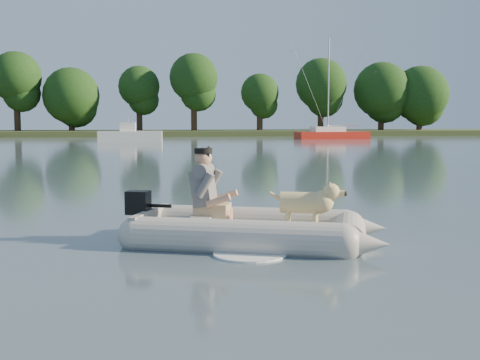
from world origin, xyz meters
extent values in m
plane|color=slate|center=(0.00, 0.00, 0.00)|extent=(160.00, 160.00, 0.00)
cube|color=#47512D|center=(0.00, 62.00, 0.25)|extent=(160.00, 12.00, 0.70)
cylinder|color=#332316|center=(-15.65, 61.01, 2.12)|extent=(0.70, 0.70, 4.24)
sphere|color=#214D19|center=(-15.65, 61.01, 6.48)|extent=(5.55, 5.55, 5.55)
cylinder|color=#332316|center=(-9.90, 61.33, 1.47)|extent=(0.70, 0.70, 2.94)
sphere|color=#214D19|center=(-9.90, 61.33, 4.49)|extent=(6.27, 6.27, 6.27)
cylinder|color=#332316|center=(-2.42, 61.95, 1.84)|extent=(0.70, 0.70, 3.67)
sphere|color=#214D19|center=(-2.42, 61.95, 5.61)|extent=(4.69, 4.69, 4.69)
cylinder|color=#332316|center=(3.70, 60.15, 2.15)|extent=(0.70, 0.70, 4.29)
sphere|color=#214D19|center=(3.70, 60.15, 6.56)|extent=(5.43, 5.43, 5.43)
cylinder|color=#332316|center=(11.30, 60.43, 1.61)|extent=(0.70, 0.70, 3.21)
sphere|color=#214D19|center=(11.30, 60.43, 4.91)|extent=(4.41, 4.41, 4.41)
cylinder|color=#332316|center=(18.70, 61.04, 1.97)|extent=(0.70, 0.70, 3.94)
sphere|color=#214D19|center=(18.70, 61.04, 6.02)|extent=(6.03, 6.03, 6.03)
cylinder|color=#332316|center=(26.27, 61.31, 1.76)|extent=(0.70, 0.70, 3.52)
sphere|color=#214D19|center=(26.27, 61.31, 5.37)|extent=(6.68, 6.68, 6.68)
cylinder|color=#332316|center=(31.05, 61.08, 1.61)|extent=(0.70, 0.70, 3.21)
sphere|color=#214D19|center=(31.05, 61.08, 4.91)|extent=(6.79, 6.79, 6.79)
cube|color=#B32014|center=(15.77, 46.68, 0.26)|extent=(7.07, 2.81, 0.86)
cube|color=white|center=(15.34, 46.63, 0.90)|extent=(3.16, 1.87, 0.52)
cylinder|color=#A5A5AA|center=(15.34, 46.63, 4.99)|extent=(0.14, 0.14, 8.60)
camera|label=1|loc=(-0.88, -8.11, 1.75)|focal=45.00mm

